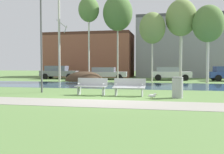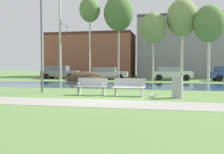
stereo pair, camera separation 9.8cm
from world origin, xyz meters
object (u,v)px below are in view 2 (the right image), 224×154
Objects in this scene: seagull at (152,96)px; parked_hatch_third_white at (171,73)px; bench_right at (129,87)px; trash_bin at (177,87)px; streetlamp at (41,22)px; bench_left at (91,86)px; parked_van_nearest_grey at (60,72)px; parked_sedan_second_silver at (107,73)px.

seagull is 15.97m from parked_hatch_third_white.
trash_bin is (2.31, -0.31, 0.03)m from bench_right.
seagull is (-1.14, -0.46, -0.37)m from trash_bin.
streetlamp reaches higher than parked_hatch_third_white.
bench_left is at bearing -12.92° from streetlamp.
parked_hatch_third_white is (12.74, -0.38, -0.06)m from parked_van_nearest_grey.
parked_sedan_second_silver reaches higher than bench_right.
bench_right is at bearing 0.00° from bench_left.
bench_left is 1.00× the size of bench_right.
bench_left is 15.73m from parked_hatch_third_white.
bench_right is 18.74m from parked_van_nearest_grey.
parked_van_nearest_grey reaches higher than parked_hatch_third_white.
parked_van_nearest_grey is at bearing 110.04° from streetlamp.
trash_bin is at bearing -7.73° from bench_right.
parked_hatch_third_white reaches higher than bench_left.
parked_hatch_third_white reaches higher than trash_bin.
bench_right is at bearing -56.03° from parked_van_nearest_grey.
parked_sedan_second_silver is at bearing 107.11° from bench_right.
streetlamp is (-7.37, 1.03, 3.43)m from trash_bin.
parked_sedan_second_silver is (-2.75, 15.26, 0.26)m from bench_left.
seagull is (3.12, -0.77, -0.34)m from bench_left.
parked_van_nearest_grey reaches higher than seagull.
streetlamp is 1.41× the size of parked_hatch_third_white.
parked_van_nearest_grey is 0.98× the size of parked_sedan_second_silver.
parked_sedan_second_silver reaches higher than seagull.
streetlamp is at bearing -116.91° from parked_hatch_third_white.
trash_bin is 17.08m from parked_sedan_second_silver.
parked_sedan_second_silver is 1.07× the size of parked_hatch_third_white.
parked_van_nearest_grey is at bearing 177.22° from parked_sedan_second_silver.
trash_bin is 8.19m from streetlamp.
parked_van_nearest_grey is (-11.64, 16.31, 0.67)m from seagull.
bench_right is 0.27× the size of streetlamp.
trash_bin is at bearing -89.85° from parked_hatch_third_white.
seagull is 0.10× the size of parked_hatch_third_white.
bench_right is 1.66× the size of trash_bin.
trash_bin is 20.36m from parked_van_nearest_grey.
bench_left is 4.71m from streetlamp.
bench_left is at bearing 180.00° from bench_right.
bench_left is 4.27m from trash_bin.
parked_hatch_third_white is at bearing -0.86° from parked_sedan_second_silver.
trash_bin is at bearing 21.99° from seagull.
parked_sedan_second_silver is at bearing 110.11° from seagull.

